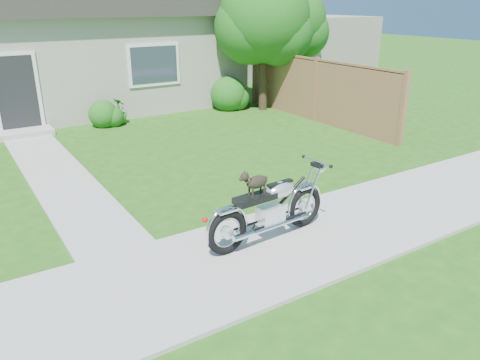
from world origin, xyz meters
name	(u,v)px	position (x,y,z in m)	size (l,w,h in m)	color
ground	(245,257)	(0.00, 0.00, 0.00)	(80.00, 80.00, 0.00)	#235114
sidewalk	(245,256)	(0.00, 0.00, 0.02)	(24.00, 2.20, 0.04)	#9E9B93
walkway	(56,174)	(-1.50, 5.00, 0.01)	(1.20, 8.00, 0.03)	#9E9B93
house	(46,43)	(0.00, 11.99, 2.16)	(12.60, 7.03, 4.50)	#ABA79B
fence	(315,90)	(6.30, 5.75, 0.94)	(0.12, 6.62, 1.90)	#8C5F3F
tree_near	(269,21)	(5.98, 7.79, 2.84)	(2.90, 2.89, 4.42)	#3D2B1C
tree_far	(294,24)	(8.59, 9.73, 2.63)	(2.72, 2.68, 4.11)	#3D2B1C
shrub_row	(89,113)	(0.23, 8.50, 0.45)	(11.08, 1.19, 1.19)	#1D5617
potted_plant_right	(119,111)	(1.13, 8.55, 0.39)	(0.44, 0.44, 0.79)	#266B1D
motorcycle_with_dog	(270,208)	(0.59, 0.22, 0.55)	(2.22, 0.60, 1.17)	black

